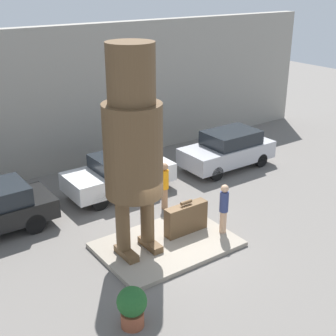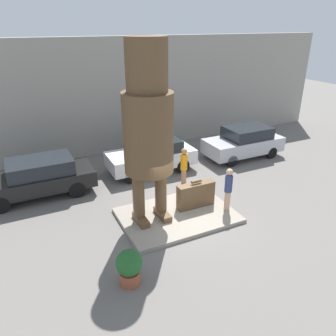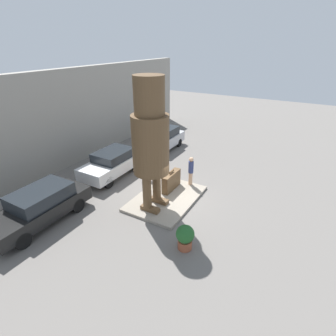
# 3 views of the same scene
# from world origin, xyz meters

# --- Properties ---
(ground_plane) EXTENTS (60.00, 60.00, 0.00)m
(ground_plane) POSITION_xyz_m (0.00, 0.00, 0.00)
(ground_plane) COLOR slate
(pedestal) EXTENTS (4.19, 2.91, 0.14)m
(pedestal) POSITION_xyz_m (0.00, 0.00, 0.07)
(pedestal) COLOR gray
(pedestal) RESTS_ON ground_plane
(building_backdrop) EXTENTS (28.00, 0.60, 6.07)m
(building_backdrop) POSITION_xyz_m (0.00, 7.90, 3.03)
(building_backdrop) COLOR gray
(building_backdrop) RESTS_ON ground_plane
(statue_figure) EXTENTS (1.67, 1.67, 6.19)m
(statue_figure) POSITION_xyz_m (-1.00, 0.21, 3.76)
(statue_figure) COLOR brown
(statue_figure) RESTS_ON pedestal
(giant_suitcase) EXTENTS (1.50, 0.37, 1.13)m
(giant_suitcase) POSITION_xyz_m (0.89, 0.19, 0.64)
(giant_suitcase) COLOR brown
(giant_suitcase) RESTS_ON pedestal
(tourist) EXTENTS (0.29, 0.29, 1.69)m
(tourist) POSITION_xyz_m (1.86, -0.52, 1.07)
(tourist) COLOR tan
(tourist) RESTS_ON pedestal
(parked_car_black) EXTENTS (4.65, 1.86, 1.61)m
(parked_car_black) POSITION_xyz_m (-4.42, 4.03, 0.86)
(parked_car_black) COLOR black
(parked_car_black) RESTS_ON ground_plane
(parked_car_white) EXTENTS (4.18, 1.85, 1.57)m
(parked_car_white) POSITION_xyz_m (0.83, 4.28, 0.84)
(parked_car_white) COLOR silver
(parked_car_white) RESTS_ON ground_plane
(parked_car_silver) EXTENTS (4.21, 1.85, 1.65)m
(parked_car_silver) POSITION_xyz_m (6.00, 3.82, 0.85)
(parked_car_silver) COLOR #B7B7BC
(parked_car_silver) RESTS_ON ground_plane
(planter_pot) EXTENTS (0.74, 0.74, 1.08)m
(planter_pot) POSITION_xyz_m (-2.76, -2.44, 0.59)
(planter_pot) COLOR brown
(planter_pot) RESTS_ON ground_plane
(worker_hivis) EXTENTS (0.30, 0.30, 1.77)m
(worker_hivis) POSITION_xyz_m (1.45, 2.18, 0.97)
(worker_hivis) COLOR #A87A56
(worker_hivis) RESTS_ON ground_plane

